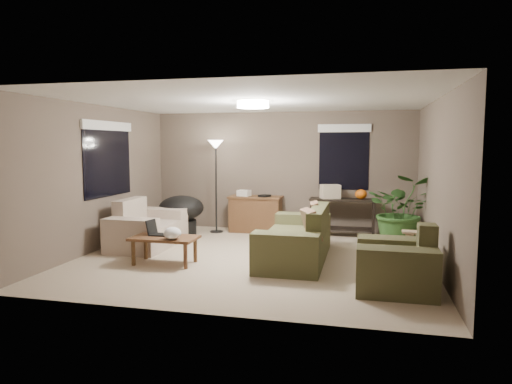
% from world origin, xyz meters
% --- Properties ---
extents(room_shell, '(5.50, 5.50, 5.50)m').
position_xyz_m(room_shell, '(0.00, 0.00, 1.25)').
color(room_shell, tan).
rests_on(room_shell, ground).
extents(main_sofa, '(0.95, 2.20, 0.85)m').
position_xyz_m(main_sofa, '(0.72, 0.07, 0.29)').
color(main_sofa, '#505130').
rests_on(main_sofa, ground).
extents(throw_pillows, '(0.39, 1.39, 0.47)m').
position_xyz_m(throw_pillows, '(0.97, 0.07, 0.65)').
color(throw_pillows, '#8C7251').
rests_on(throw_pillows, main_sofa).
extents(loveseat, '(0.90, 1.60, 0.85)m').
position_xyz_m(loveseat, '(-2.08, 0.40, 0.30)').
color(loveseat, beige).
rests_on(loveseat, ground).
extents(armchair, '(0.95, 1.00, 0.85)m').
position_xyz_m(armchair, '(2.14, -1.14, 0.30)').
color(armchair, '#4D4C2E').
rests_on(armchair, ground).
extents(coffee_table, '(1.00, 0.55, 0.42)m').
position_xyz_m(coffee_table, '(-1.24, -0.66, 0.36)').
color(coffee_table, brown).
rests_on(coffee_table, ground).
extents(laptop, '(0.39, 0.25, 0.24)m').
position_xyz_m(laptop, '(-1.40, -0.56, 0.48)').
color(laptop, black).
rests_on(laptop, coffee_table).
extents(plastic_bag, '(0.28, 0.26, 0.18)m').
position_xyz_m(plastic_bag, '(-1.04, -0.81, 0.51)').
color(plastic_bag, white).
rests_on(plastic_bag, coffee_table).
extents(desk, '(1.10, 0.50, 0.75)m').
position_xyz_m(desk, '(-0.47, 2.16, 0.38)').
color(desk, brown).
rests_on(desk, ground).
extents(desk_papers, '(0.72, 0.31, 0.12)m').
position_xyz_m(desk_papers, '(-0.63, 2.15, 0.80)').
color(desk_papers, silver).
rests_on(desk_papers, desk).
extents(console_table, '(1.30, 0.40, 0.75)m').
position_xyz_m(console_table, '(1.31, 2.15, 0.44)').
color(console_table, black).
rests_on(console_table, ground).
extents(pumpkin, '(0.30, 0.30, 0.19)m').
position_xyz_m(pumpkin, '(1.66, 2.15, 0.85)').
color(pumpkin, orange).
rests_on(pumpkin, console_table).
extents(cardboard_box, '(0.44, 0.38, 0.27)m').
position_xyz_m(cardboard_box, '(1.06, 2.15, 0.89)').
color(cardboard_box, beige).
rests_on(cardboard_box, console_table).
extents(papasan_chair, '(1.17, 1.17, 0.80)m').
position_xyz_m(papasan_chair, '(-1.86, 1.51, 0.47)').
color(papasan_chair, black).
rests_on(papasan_chair, ground).
extents(floor_lamp, '(0.32, 0.32, 1.91)m').
position_xyz_m(floor_lamp, '(-1.27, 1.95, 1.60)').
color(floor_lamp, black).
rests_on(floor_lamp, ground).
extents(ceiling_fixture, '(0.50, 0.50, 0.10)m').
position_xyz_m(ceiling_fixture, '(0.00, 0.00, 2.44)').
color(ceiling_fixture, white).
rests_on(ceiling_fixture, room_shell).
extents(houseplant, '(1.17, 1.31, 1.02)m').
position_xyz_m(houseplant, '(2.38, 1.44, 0.51)').
color(houseplant, '#2D5923').
rests_on(houseplant, ground).
extents(cat_scratching_post, '(0.32, 0.32, 0.50)m').
position_xyz_m(cat_scratching_post, '(2.41, 0.26, 0.21)').
color(cat_scratching_post, tan).
rests_on(cat_scratching_post, ground).
extents(window_left, '(0.05, 1.56, 1.33)m').
position_xyz_m(window_left, '(-2.73, 0.30, 1.78)').
color(window_left, black).
rests_on(window_left, room_shell).
extents(window_back, '(1.06, 0.05, 1.33)m').
position_xyz_m(window_back, '(1.30, 2.48, 1.79)').
color(window_back, black).
rests_on(window_back, room_shell).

